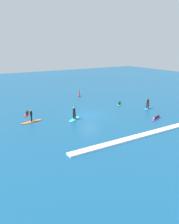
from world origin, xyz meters
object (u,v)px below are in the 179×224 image
object	(u,v)px
surfer_on_green_board	(119,103)
surfer_on_orange_board	(32,120)
surfer_on_red_board	(27,113)
surfer_on_blue_board	(148,106)
marker_buoy	(79,95)
surfer_on_purple_board	(156,118)
surfer_on_teal_board	(74,116)

from	to	relation	value
surfer_on_green_board	surfer_on_orange_board	xyz separation A→B (m)	(-16.40, -1.38, 0.19)
surfer_on_green_board	surfer_on_red_board	bearing A→B (deg)	124.44
surfer_on_red_board	surfer_on_blue_board	distance (m)	19.45
surfer_on_red_board	marker_buoy	bearing A→B (deg)	143.17
surfer_on_green_board	surfer_on_purple_board	size ratio (longest dim) A/B	0.86
surfer_on_orange_board	marker_buoy	xyz separation A→B (m)	(13.44, 10.66, -0.12)
surfer_on_teal_board	surfer_on_orange_board	distance (m)	5.88
surfer_on_red_board	marker_buoy	xyz separation A→B (m)	(12.97, 6.78, 0.08)
surfer_on_green_board	surfer_on_orange_board	distance (m)	16.46
surfer_on_green_board	surfer_on_teal_board	distance (m)	11.44
surfer_on_blue_board	marker_buoy	bearing A→B (deg)	-94.54
surfer_on_purple_board	marker_buoy	bearing A→B (deg)	-101.96
surfer_on_teal_board	surfer_on_purple_board	world-z (taller)	surfer_on_teal_board
surfer_on_teal_board	surfer_on_blue_board	world-z (taller)	surfer_on_teal_board
surfer_on_red_board	surfer_on_orange_board	xyz separation A→B (m)	(-0.46, -3.89, 0.20)
surfer_on_orange_board	surfer_on_green_board	bearing A→B (deg)	173.92
surfer_on_green_board	surfer_on_red_board	world-z (taller)	surfer_on_green_board
surfer_on_red_board	surfer_on_orange_board	bearing A→B (deg)	18.77
surfer_on_purple_board	marker_buoy	distance (m)	18.77
surfer_on_blue_board	surfer_on_orange_board	bearing A→B (deg)	-34.72
surfer_on_teal_board	surfer_on_orange_board	bearing A→B (deg)	-58.63
surfer_on_red_board	surfer_on_purple_board	size ratio (longest dim) A/B	0.93
surfer_on_red_board	surfer_on_blue_board	size ratio (longest dim) A/B	1.03
surfer_on_orange_board	marker_buoy	distance (m)	17.16
surfer_on_green_board	surfer_on_blue_board	world-z (taller)	surfer_on_blue_board
surfer_on_green_board	surfer_on_red_board	xyz separation A→B (m)	(-15.94, 2.51, -0.01)
surfer_on_purple_board	surfer_on_blue_board	distance (m)	5.41
surfer_on_blue_board	surfer_on_purple_board	bearing A→B (deg)	33.54
surfer_on_green_board	surfer_on_teal_board	world-z (taller)	surfer_on_teal_board
surfer_on_teal_board	surfer_on_orange_board	size ratio (longest dim) A/B	0.85
surfer_on_red_board	marker_buoy	distance (m)	14.64
surfer_on_blue_board	surfer_on_teal_board	bearing A→B (deg)	-30.15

